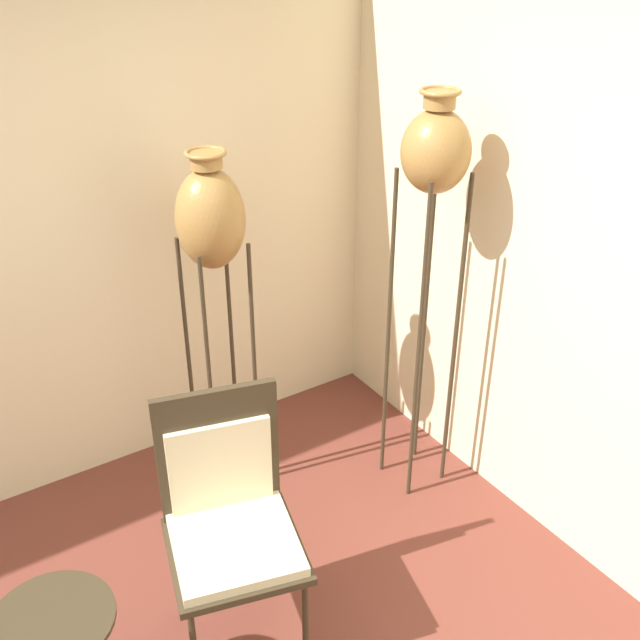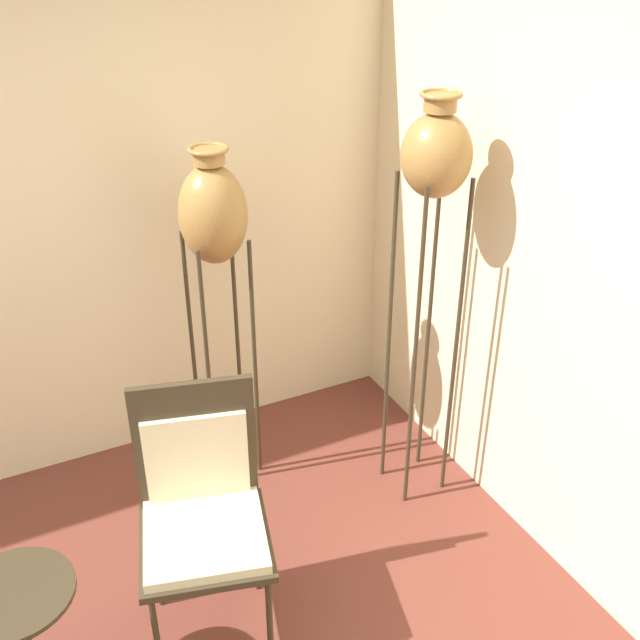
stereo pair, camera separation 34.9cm
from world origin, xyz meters
TOP-DOWN VIEW (x-y plane):
  - wall_back at (0.00, 1.95)m, footprint 7.83×0.06m
  - vase_stand_tall at (1.63, 0.96)m, footprint 0.29×0.29m
  - vase_stand_medium at (0.84, 1.51)m, footprint 0.31×0.31m
  - chair at (0.42, 0.61)m, footprint 0.59×0.58m
  - side_table at (-0.27, 0.49)m, footprint 0.40×0.40m

SIDE VIEW (x-z plane):
  - side_table at x=-0.27m, z-range 0.14..0.76m
  - chair at x=0.42m, z-range 0.09..1.17m
  - wall_back at x=0.00m, z-range 0.00..2.70m
  - vase_stand_medium at x=0.84m, z-range 0.53..2.24m
  - vase_stand_tall at x=1.63m, z-range 0.67..2.64m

